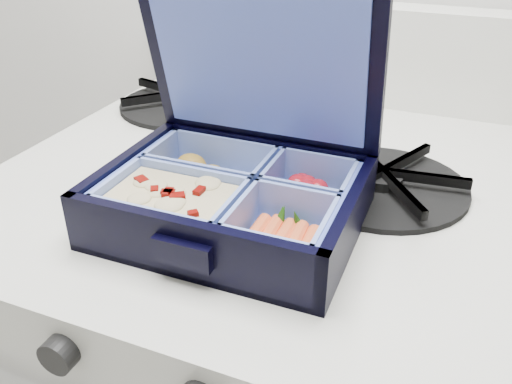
% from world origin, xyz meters
% --- Properties ---
extents(bento_box, '(0.23, 0.18, 0.06)m').
position_xyz_m(bento_box, '(-0.69, 1.56, 0.92)').
color(bento_box, black).
rests_on(bento_box, stove).
extents(burner_grate, '(0.20, 0.20, 0.03)m').
position_xyz_m(burner_grate, '(-0.57, 1.68, 0.90)').
color(burner_grate, black).
rests_on(burner_grate, stove).
extents(burner_grate_rear, '(0.23, 0.23, 0.02)m').
position_xyz_m(burner_grate_rear, '(-0.88, 1.82, 0.90)').
color(burner_grate_rear, black).
rests_on(burner_grate_rear, stove).
extents(fork, '(0.14, 0.15, 0.01)m').
position_xyz_m(fork, '(-0.63, 1.68, 0.89)').
color(fork, '#A6A2BA').
rests_on(fork, stove).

